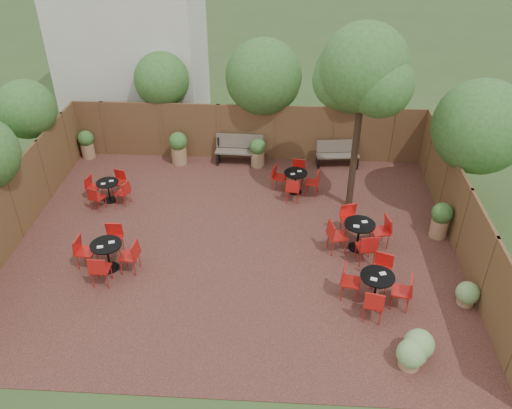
{
  "coord_description": "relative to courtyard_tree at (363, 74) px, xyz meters",
  "views": [
    {
      "loc": [
        1.25,
        -11.46,
        8.92
      ],
      "look_at": [
        0.55,
        0.5,
        1.0
      ],
      "focal_mm": 36.91,
      "sensor_mm": 36.0,
      "label": 1
    }
  ],
  "objects": [
    {
      "name": "bistro_tables",
      "position": [
        -2.63,
        -2.11,
        -3.69
      ],
      "size": [
        9.14,
        6.42,
        0.94
      ],
      "color": "black",
      "rests_on": "courtyard_paving"
    },
    {
      "name": "fence_right",
      "position": [
        2.71,
        -2.1,
        -3.16
      ],
      "size": [
        0.08,
        10.0,
        2.0
      ],
      "primitive_type": "cube",
      "color": "#512E1E",
      "rests_on": "ground"
    },
    {
      "name": "fence_left",
      "position": [
        -9.29,
        -2.1,
        -3.16
      ],
      "size": [
        0.08,
        10.0,
        2.0
      ],
      "primitive_type": "cube",
      "color": "#512E1E",
      "rests_on": "ground"
    },
    {
      "name": "neighbour_building",
      "position": [
        -7.79,
        5.9,
        -0.16
      ],
      "size": [
        5.0,
        4.0,
        8.0
      ],
      "primitive_type": "cube",
      "color": "beige",
      "rests_on": "ground"
    },
    {
      "name": "planters",
      "position": [
        -3.76,
        1.47,
        -3.56
      ],
      "size": [
        11.86,
        4.57,
        1.15
      ],
      "color": "#946E4A",
      "rests_on": "courtyard_paving"
    },
    {
      "name": "park_bench_right",
      "position": [
        -0.19,
        2.52,
        -3.68
      ],
      "size": [
        1.49,
        0.63,
        0.89
      ],
      "rotation": [
        0.0,
        0.0,
        0.11
      ],
      "color": "brown",
      "rests_on": "courtyard_paving"
    },
    {
      "name": "park_bench_left",
      "position": [
        -3.55,
        2.53,
        -3.62
      ],
      "size": [
        1.64,
        0.59,
        1.0
      ],
      "rotation": [
        0.0,
        0.0,
        -0.04
      ],
      "color": "brown",
      "rests_on": "courtyard_paving"
    },
    {
      "name": "low_shrubs",
      "position": [
        1.23,
        -5.45,
        -3.82
      ],
      "size": [
        2.26,
        2.53,
        0.7
      ],
      "color": "#946E4A",
      "rests_on": "courtyard_paving"
    },
    {
      "name": "courtyard_paving",
      "position": [
        -3.29,
        -2.1,
        -4.15
      ],
      "size": [
        12.0,
        10.0,
        0.02
      ],
      "primitive_type": "cube",
      "color": "#391D17",
      "rests_on": "ground"
    },
    {
      "name": "ground",
      "position": [
        -3.29,
        -2.1,
        -4.16
      ],
      "size": [
        80.0,
        80.0,
        0.0
      ],
      "primitive_type": "plane",
      "color": "#354F23",
      "rests_on": "ground"
    },
    {
      "name": "fence_back",
      "position": [
        -3.29,
        2.9,
        -3.16
      ],
      "size": [
        12.0,
        0.08,
        2.0
      ],
      "primitive_type": "cube",
      "color": "#512E1E",
      "rests_on": "ground"
    },
    {
      "name": "overhang_foliage",
      "position": [
        -3.56,
        0.74,
        -1.43
      ],
      "size": [
        15.86,
        10.87,
        2.64
      ],
      "color": "#2D5D1E",
      "rests_on": "ground"
    },
    {
      "name": "courtyard_tree",
      "position": [
        0.0,
        0.0,
        0.0
      ],
      "size": [
        2.59,
        2.49,
        5.5
      ],
      "rotation": [
        0.0,
        0.0,
        0.18
      ],
      "color": "black",
      "rests_on": "courtyard_paving"
    }
  ]
}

